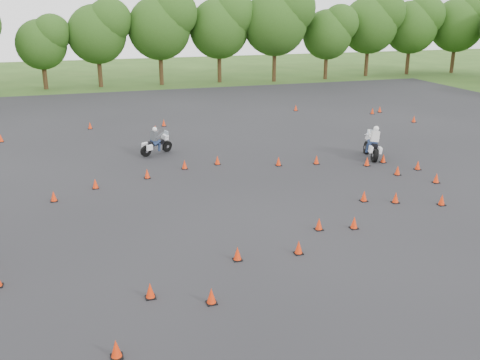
{
  "coord_description": "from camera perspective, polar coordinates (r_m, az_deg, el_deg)",
  "views": [
    {
      "loc": [
        -6.19,
        -15.89,
        8.08
      ],
      "look_at": [
        0.0,
        4.0,
        1.2
      ],
      "focal_mm": 40.0,
      "sensor_mm": 36.0,
      "label": 1
    }
  ],
  "objects": [
    {
      "name": "treeline",
      "position": [
        52.02,
        -5.54,
        14.35
      ],
      "size": [
        86.92,
        32.39,
        10.67
      ],
      "color": "#234413",
      "rests_on": "ground"
    },
    {
      "name": "rider_grey",
      "position": [
        30.42,
        -8.99,
        4.23
      ],
      "size": [
        2.15,
        1.58,
        1.62
      ],
      "primitive_type": null,
      "rotation": [
        0.0,
        0.0,
        0.5
      ],
      "color": "#3C3F43",
      "rests_on": "ground"
    },
    {
      "name": "asphalt_pad",
      "position": [
        24.14,
        -1.41,
        -1.27
      ],
      "size": [
        62.0,
        62.0,
        0.0
      ],
      "primitive_type": "plane",
      "color": "black",
      "rests_on": "ground"
    },
    {
      "name": "rider_white",
      "position": [
        30.14,
        13.77,
        4.0
      ],
      "size": [
        1.34,
        2.47,
        1.82
      ],
      "primitive_type": null,
      "rotation": [
        0.0,
        0.0,
        1.3
      ],
      "color": "beige",
      "rests_on": "ground"
    },
    {
      "name": "traffic_cones",
      "position": [
        23.65,
        -1.22,
        -1.12
      ],
      "size": [
        36.24,
        33.27,
        0.45
      ],
      "color": "red",
      "rests_on": "asphalt_pad"
    },
    {
      "name": "ground",
      "position": [
        18.88,
        3.64,
        -7.11
      ],
      "size": [
        140.0,
        140.0,
        0.0
      ],
      "primitive_type": "plane",
      "color": "#2D5119",
      "rests_on": "ground"
    }
  ]
}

